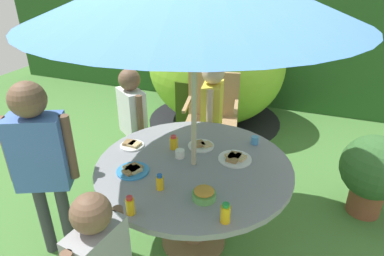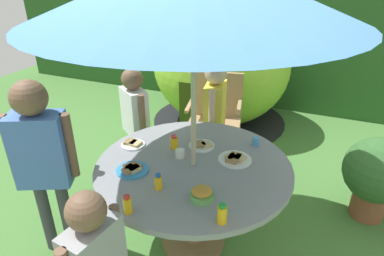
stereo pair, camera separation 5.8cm
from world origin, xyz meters
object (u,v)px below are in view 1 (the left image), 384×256
garden_table (194,179)px  juice_bottle_near_right (130,206)px  wooden_chair (212,113)px  juice_bottle_center_front (225,213)px  juice_bottle_near_left (174,143)px  juice_bottle_far_right (160,182)px  snack_bowl (204,194)px  child_in_white_shirt (132,112)px  plate_far_left (201,145)px  plate_mid_left (132,145)px  cup_near (180,154)px  dome_tent (216,66)px  cup_far (255,140)px  potted_plant (373,171)px  plate_back_edge (235,158)px  child_in_blue_shirt (40,152)px  plate_center_back (133,170)px  child_in_yellow_shirt (212,107)px

garden_table → juice_bottle_near_right: (-0.15, -0.61, 0.19)m
wooden_chair → juice_bottle_center_front: bearing=-81.8°
juice_bottle_near_left → juice_bottle_far_right: size_ratio=1.03×
snack_bowl → child_in_white_shirt: bearing=137.4°
child_in_white_shirt → plate_far_left: (0.80, -0.36, 0.00)m
plate_mid_left → cup_near: size_ratio=2.69×
garden_table → juice_bottle_center_front: (0.36, -0.48, 0.19)m
dome_tent → cup_far: 2.00m
potted_plant → snack_bowl: bearing=-132.3°
juice_bottle_near_left → juice_bottle_far_right: bearing=-76.4°
garden_table → plate_back_edge: bearing=31.0°
snack_bowl → plate_far_left: snack_bowl is taller
child_in_blue_shirt → plate_center_back: size_ratio=6.18×
wooden_chair → child_in_white_shirt: child_in_white_shirt is taller
juice_bottle_center_front → cup_far: (-0.02, 0.92, -0.03)m
cup_far → juice_bottle_center_front: bearing=-88.9°
garden_table → juice_bottle_near_right: 0.65m
juice_bottle_far_right → cup_near: juice_bottle_far_right is taller
wooden_chair → child_in_blue_shirt: bearing=-123.9°
wooden_chair → cup_near: 1.20m
dome_tent → snack_bowl: size_ratio=12.74×
garden_table → plate_back_edge: (0.26, 0.15, 0.15)m
child_in_yellow_shirt → plate_center_back: child_in_yellow_shirt is taller
garden_table → juice_bottle_far_right: size_ratio=12.80×
dome_tent → juice_bottle_center_front: dome_tent is taller
cup_near → juice_bottle_center_front: bearing=-47.6°
child_in_white_shirt → juice_bottle_far_right: (0.74, -0.95, 0.04)m
cup_near → plate_back_edge: bearing=15.9°
child_in_white_shirt → juice_bottle_center_front: 1.62m
child_in_white_shirt → juice_bottle_near_right: bearing=-24.7°
plate_mid_left → plate_back_edge: same height
potted_plant → juice_bottle_near_left: juice_bottle_near_left is taller
garden_table → plate_mid_left: plate_mid_left is taller
wooden_chair → cup_near: size_ratio=14.44×
dome_tent → juice_bottle_far_right: bearing=-81.4°
child_in_yellow_shirt → juice_bottle_near_left: (-0.06, -0.78, 0.01)m
snack_bowl → juice_bottle_near_left: juice_bottle_near_left is taller
wooden_chair → juice_bottle_near_left: size_ratio=8.89×
plate_back_edge → plate_far_left: size_ratio=1.19×
wooden_chair → juice_bottle_near_right: wooden_chair is taller
wooden_chair → cup_near: bearing=-95.4°
cup_near → cup_far: cup_far is taller
potted_plant → juice_bottle_center_front: juice_bottle_center_front is taller
child_in_white_shirt → child_in_blue_shirt: 1.05m
child_in_blue_shirt → juice_bottle_center_front: (1.29, -0.05, -0.08)m
snack_bowl → plate_center_back: size_ratio=0.66×
snack_bowl → juice_bottle_center_front: (0.17, -0.15, 0.02)m
child_in_blue_shirt → juice_bottle_center_front: child_in_blue_shirt is taller
garden_table → child_in_blue_shirt: size_ratio=1.01×
cup_near → juice_bottle_near_right: bearing=-92.5°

